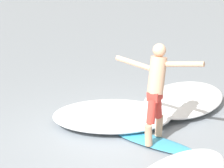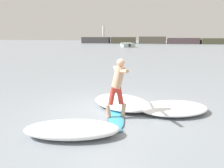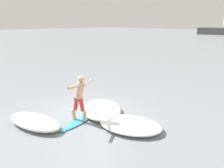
# 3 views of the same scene
# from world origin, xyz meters

# --- Properties ---
(ground_plane) EXTENTS (200.00, 200.00, 0.00)m
(ground_plane) POSITION_xyz_m (0.00, 0.00, 0.00)
(ground_plane) COLOR gray
(rock_jetty_breakwater) EXTENTS (71.07, 4.93, 5.44)m
(rock_jetty_breakwater) POSITION_xyz_m (13.56, 62.00, 0.93)
(rock_jetty_breakwater) COLOR #3F3C3D
(rock_jetty_breakwater) RESTS_ON ground
(surfboard) EXTENTS (0.90, 1.96, 0.19)m
(surfboard) POSITION_xyz_m (0.41, -0.65, 0.03)
(surfboard) COLOR #3AA1CC
(surfboard) RESTS_ON ground
(surfer) EXTENTS (0.79, 1.53, 1.74)m
(surfer) POSITION_xyz_m (0.45, -0.60, 1.08)
(surfer) COLOR tan
(surfer) RESTS_ON surfboard
(fishing_boat_near_jetty) EXTENTS (3.91, 6.39, 0.84)m
(fishing_boat_near_jetty) POSITION_xyz_m (-5.00, 41.10, 0.45)
(fishing_boat_near_jetty) COLOR #A5B4AD
(fishing_boat_near_jetty) RESTS_ON ground
(wave_foam_at_tail) EXTENTS (2.65, 2.22, 0.28)m
(wave_foam_at_tail) POSITION_xyz_m (2.13, 0.30, 0.14)
(wave_foam_at_tail) COLOR white
(wave_foam_at_tail) RESTS_ON ground
(wave_foam_at_nose) EXTENTS (2.78, 2.65, 0.31)m
(wave_foam_at_nose) POSITION_xyz_m (0.40, 0.53, 0.15)
(wave_foam_at_nose) COLOR white
(wave_foam_at_nose) RESTS_ON ground
(wave_foam_beside) EXTENTS (2.53, 1.52, 0.35)m
(wave_foam_beside) POSITION_xyz_m (-0.45, -1.99, 0.17)
(wave_foam_beside) COLOR white
(wave_foam_beside) RESTS_ON ground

